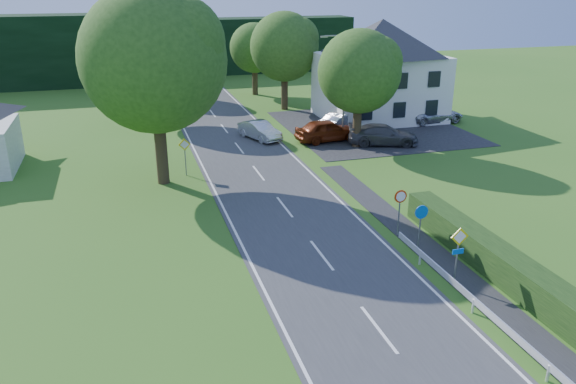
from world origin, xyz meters
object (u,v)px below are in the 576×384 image
object	(u,v)px
streetlight	(343,83)
parked_car_red	(327,130)
parasol	(341,116)
motorcycle	(252,129)
moving_car	(260,130)
parked_car_silver_a	(342,121)
parked_car_silver_b	(434,114)
parked_car_grey	(383,135)

from	to	relation	value
streetlight	parked_car_red	xyz separation A→B (m)	(-1.16, -0.01, -3.58)
parasol	motorcycle	bearing A→B (deg)	-176.87
streetlight	motorcycle	bearing A→B (deg)	151.05
streetlight	moving_car	world-z (taller)	streetlight
streetlight	motorcycle	world-z (taller)	streetlight
streetlight	parked_car_silver_a	bearing A→B (deg)	66.44
parked_car_silver_a	moving_car	bearing A→B (deg)	66.74
parked_car_red	parked_car_silver_b	xyz separation A→B (m)	(11.09, 3.08, -0.14)
parked_car_grey	parked_car_silver_a	bearing A→B (deg)	33.09
parasol	parked_car_silver_b	bearing A→B (deg)	-5.52
streetlight	motorcycle	xyz separation A→B (m)	(-6.26, 3.46, -3.94)
parked_car_red	parasol	bearing A→B (deg)	-40.22
moving_car	parasol	bearing A→B (deg)	-6.74
streetlight	parked_car_silver_b	distance (m)	11.05
parked_car_silver_a	parked_car_grey	xyz separation A→B (m)	(1.32, -4.92, 0.03)
motorcycle	parked_car_silver_a	bearing A→B (deg)	-9.33
streetlight	parked_car_silver_a	xyz separation A→B (m)	(1.21, 2.78, -3.69)
parked_car_red	parked_car_silver_b	distance (m)	11.51
parked_car_grey	parked_car_silver_b	size ratio (longest dim) A/B	1.03
parasol	streetlight	bearing A→B (deg)	-111.23
parasol	parked_car_grey	bearing A→B (deg)	-80.37
parked_car_grey	streetlight	bearing A→B (deg)	67.77
parked_car_red	parked_car_silver_a	size ratio (longest dim) A/B	1.12
streetlight	moving_car	xyz separation A→B (m)	(-6.00, 2.00, -3.73)
parasol	parked_car_red	bearing A→B (deg)	-124.36
parked_car_silver_a	parasol	size ratio (longest dim) A/B	2.15
motorcycle	parasol	size ratio (longest dim) A/B	0.89
streetlight	parked_car_grey	bearing A→B (deg)	-40.27
parked_car_grey	parasol	xyz separation A→B (m)	(-1.02, 6.04, 0.17)
motorcycle	parked_car_grey	xyz separation A→B (m)	(8.80, -5.61, 0.28)
parked_car_silver_a	parked_car_silver_b	distance (m)	8.73
parked_car_silver_a	parked_car_silver_b	xyz separation A→B (m)	(8.73, 0.30, -0.02)
moving_car	motorcycle	size ratio (longest dim) A/B	2.29
moving_car	parked_car_grey	xyz separation A→B (m)	(8.53, -4.14, 0.07)
moving_car	parked_car_silver_a	world-z (taller)	parked_car_silver_a
parked_car_grey	parked_car_silver_b	xyz separation A→B (m)	(7.40, 5.22, -0.05)
streetlight	parked_car_red	world-z (taller)	streetlight
streetlight	parked_car_silver_b	world-z (taller)	streetlight
motorcycle	parked_car_silver_b	bearing A→B (deg)	-5.45
motorcycle	parked_car_grey	distance (m)	10.44
streetlight	parasol	distance (m)	5.44
parked_car_silver_b	parked_car_red	bearing A→B (deg)	102.97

